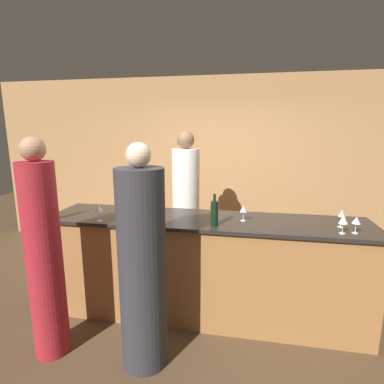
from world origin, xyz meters
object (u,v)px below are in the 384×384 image
at_px(bartender, 186,210).
at_px(guest_0, 142,268).
at_px(wine_bottle_0, 54,207).
at_px(ice_bucket, 139,204).
at_px(guest_1, 44,257).
at_px(wine_bottle_1, 214,213).

bearing_deg(bartender, guest_0, 89.45).
height_order(wine_bottle_0, ice_bucket, wine_bottle_0).
distance_m(bartender, wine_bottle_0, 1.64).
bearing_deg(wine_bottle_0, guest_0, -23.27).
relative_size(guest_1, wine_bottle_0, 6.26).
xyz_separation_m(bartender, wine_bottle_0, (-1.11, -1.17, 0.28)).
relative_size(guest_0, ice_bucket, 9.76).
xyz_separation_m(wine_bottle_0, ice_bucket, (0.75, 0.39, -0.03)).
xyz_separation_m(wine_bottle_0, wine_bottle_1, (1.61, 0.08, 0.00)).
relative_size(guest_1, wine_bottle_1, 6.25).
height_order(bartender, guest_0, bartender).
xyz_separation_m(guest_0, wine_bottle_1, (0.52, 0.55, 0.33)).
bearing_deg(wine_bottle_1, ice_bucket, 160.04).
height_order(guest_0, wine_bottle_0, guest_0).
height_order(bartender, guest_1, bartender).
xyz_separation_m(guest_0, guest_1, (-0.86, -0.04, 0.04)).
bearing_deg(guest_1, ice_bucket, 60.33).
xyz_separation_m(guest_0, ice_bucket, (-0.34, 0.86, 0.30)).
relative_size(guest_1, ice_bucket, 9.97).
relative_size(bartender, wine_bottle_1, 6.38).
bearing_deg(guest_0, wine_bottle_0, 156.73).
distance_m(bartender, wine_bottle_1, 1.23).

